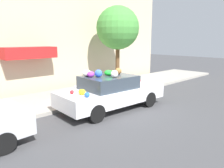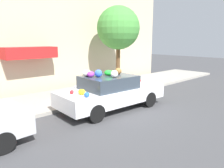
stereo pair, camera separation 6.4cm
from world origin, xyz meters
name	(u,v)px [view 1 (the left image)]	position (x,y,z in m)	size (l,w,h in m)	color
ground_plane	(113,109)	(0.00, 0.00, 0.00)	(60.00, 60.00, 0.00)	#424244
sidewalk_curb	(75,95)	(0.00, 2.70, 0.07)	(24.00, 3.20, 0.14)	#9E998E
building_facade	(49,34)	(-0.05, 4.93, 3.12)	(18.00, 1.20, 6.30)	#C6B293
street_tree	(118,28)	(3.24, 2.96, 3.45)	(2.49, 2.49, 4.58)	brown
fire_hydrant	(76,93)	(-0.68, 1.63, 0.48)	(0.20, 0.20, 0.70)	#B2B2B7
art_car	(111,91)	(-0.05, 0.04, 0.75)	(4.57, 2.02, 1.68)	silver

